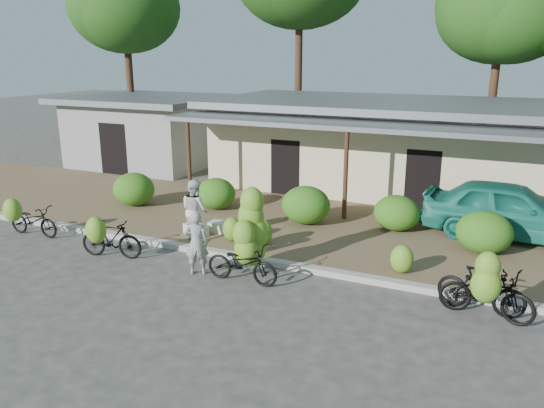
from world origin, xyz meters
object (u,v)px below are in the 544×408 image
Objects in this scene: bike_right at (484,288)px; bystander at (195,210)px; tree_center_right at (498,9)px; bike_far_left at (30,219)px; teal_van at (509,210)px; bike_far_right at (485,291)px; tree_back_left at (123,6)px; bike_center at (247,244)px; vendor at (197,243)px; bike_left at (109,237)px; sack_far at (196,230)px; sack_near at (224,228)px.

bike_right is 1.01× the size of bystander.
bystander is at bearing -114.82° from tree_center_right.
bystander is (-7.46, 1.36, 0.32)m from bike_right.
teal_van reaches higher than bike_far_left.
bike_far_right is 4.95m from teal_van.
bystander reaches higher than bike_far_left.
tree_back_left is 5.44× the size of bike_far_left.
vendor is (-1.18, -0.30, -0.05)m from bike_center.
tree_back_left is 16.80m from bike_left.
bike_left is at bearing -117.93° from sack_far.
tree_back_left is at bearing 138.37° from sack_near.
bike_left is 0.37× the size of teal_van.
vendor is 0.92× the size of bystander.
teal_van reaches higher than bike_left.
vendor is (2.55, 0.10, 0.20)m from bike_left.
tree_center_right is at bearing 65.44° from sack_near.
tree_back_left is 20.53m from teal_van.
bike_far_left is (5.94, -11.99, -6.74)m from tree_back_left.
tree_center_right reaches higher than bike_far_right.
bystander reaches higher than sack_near.
tree_back_left is 22.52m from bike_far_right.
tree_center_right is 17.14m from bike_center.
bike_far_left is 6.94m from bike_center.
sack_near is at bearing 36.20° from sack_far.
tree_back_left reaches higher than tree_center_right.
bike_far_right is (18.02, -11.70, -6.75)m from tree_back_left.
bike_far_left is 5.76m from vendor.
vendor is (11.69, -12.31, -6.48)m from tree_back_left.
sack_far is (-7.66, 1.67, -0.39)m from bike_right.
tree_back_left is at bearing 52.31° from bike_right.
bike_center reaches higher than sack_near.
tree_back_left reaches higher than bike_far_right.
tree_back_left is at bearing -168.37° from tree_center_right.
tree_back_left is at bearing -71.84° from vendor.
teal_van reaches higher than bike_far_right.
bystander is at bearing 97.54° from bike_far_right.
sack_far is 2.57m from vendor.
bike_far_left is 0.37× the size of teal_van.
tree_center_right is 5.17× the size of bike_left.
bike_left is at bearing 89.26° from bike_right.
bike_far_right reaches higher than sack_near.
vendor is at bearing -74.05° from sack_near.
tree_center_right reaches higher than sack_near.
tree_center_right is 11.94m from teal_van.
bike_far_right is at bearing -87.30° from bike_center.
bike_far_right is 1.33× the size of vendor.
bystander is (-6.48, -14.01, -5.88)m from tree_center_right.
bike_far_left is at bearing 89.05° from bike_center.
bike_far_right is 7.60m from bystander.
vendor is at bearing -108.57° from tree_center_right.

